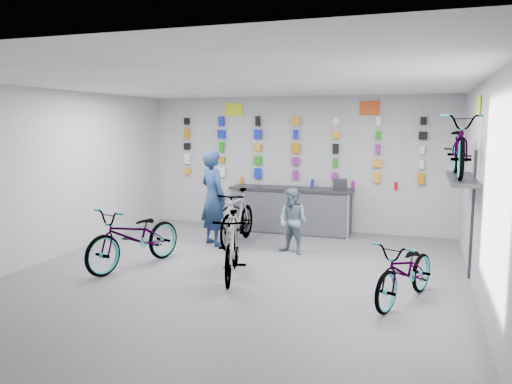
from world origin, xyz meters
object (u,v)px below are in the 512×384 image
(bike_right, at_px, (406,271))
(bike_service, at_px, (237,217))
(customer, at_px, (293,221))
(bike_left, at_px, (135,237))
(counter, at_px, (291,211))
(bike_center, at_px, (232,246))
(clerk, at_px, (213,198))

(bike_right, height_order, bike_service, bike_service)
(bike_service, bearing_deg, customer, -16.41)
(bike_left, xyz_separation_m, customer, (2.27, 1.70, 0.09))
(counter, relative_size, bike_service, 1.48)
(counter, xyz_separation_m, bike_right, (2.57, -3.79, -0.05))
(bike_right, bearing_deg, counter, 146.07)
(bike_center, bearing_deg, bike_left, 161.81)
(bike_service, relative_size, customer, 1.50)
(bike_right, bearing_deg, bike_center, -163.59)
(customer, bearing_deg, bike_left, -123.11)
(bike_service, height_order, customer, customer)
(bike_center, bearing_deg, bike_right, -21.30)
(counter, relative_size, bike_left, 1.36)
(bike_right, relative_size, clerk, 0.88)
(bike_left, distance_m, bike_center, 1.76)
(counter, xyz_separation_m, bike_center, (-0.02, -3.54, 0.03))
(bike_center, xyz_separation_m, customer, (0.52, 1.77, 0.10))
(bike_service, bearing_deg, clerk, -159.43)
(bike_center, bearing_deg, bike_service, 92.49)
(bike_center, relative_size, bike_right, 1.03)
(bike_left, relative_size, customer, 1.62)
(bike_right, bearing_deg, bike_service, 166.16)
(bike_center, relative_size, clerk, 0.91)
(bike_left, distance_m, customer, 2.84)
(bike_right, relative_size, bike_service, 0.91)
(bike_right, bearing_deg, bike_left, -162.34)
(counter, xyz_separation_m, clerk, (-1.17, -1.59, 0.46))
(bike_left, relative_size, bike_center, 1.16)
(bike_left, height_order, bike_center, bike_left)
(customer, bearing_deg, counter, 125.79)
(bike_left, height_order, bike_right, bike_left)
(bike_left, bearing_deg, clerk, 88.24)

